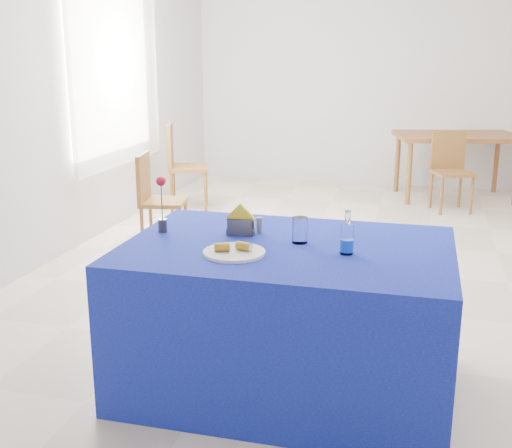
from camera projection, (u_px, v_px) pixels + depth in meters
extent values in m
plane|color=beige|center=(359.00, 270.00, 5.08)|extent=(7.00, 7.00, 0.00)
plane|color=silver|center=(392.00, 74.00, 7.98)|extent=(5.00, 0.00, 5.00)
plane|color=silver|center=(228.00, 180.00, 1.44)|extent=(5.00, 0.00, 5.00)
plane|color=silver|center=(64.00, 86.00, 5.32)|extent=(0.00, 7.00, 7.00)
cube|color=white|center=(111.00, 65.00, 6.02)|extent=(0.04, 1.50, 1.60)
cube|color=white|center=(117.00, 66.00, 6.01)|extent=(0.04, 1.75, 1.85)
cylinder|color=silver|center=(234.00, 252.00, 3.01)|extent=(0.29, 0.29, 0.01)
cylinder|color=white|center=(300.00, 230.00, 3.17)|extent=(0.08, 0.08, 0.13)
cylinder|color=slate|center=(259.00, 225.00, 3.34)|extent=(0.03, 0.03, 0.08)
cylinder|color=slate|center=(243.00, 225.00, 3.35)|extent=(0.03, 0.03, 0.08)
cube|color=navy|center=(287.00, 316.00, 3.25)|extent=(1.60, 1.10, 0.76)
cylinder|color=white|center=(347.00, 238.00, 3.00)|extent=(0.06, 0.06, 0.15)
cylinder|color=blue|center=(347.00, 245.00, 3.00)|extent=(0.06, 0.06, 0.06)
cylinder|color=white|center=(348.00, 218.00, 2.97)|extent=(0.03, 0.03, 0.05)
cylinder|color=white|center=(348.00, 211.00, 2.96)|extent=(0.03, 0.03, 0.01)
cube|color=#38383D|center=(241.00, 232.00, 3.32)|extent=(0.14, 0.06, 0.03)
cube|color=#37373C|center=(240.00, 228.00, 3.29)|extent=(0.13, 0.01, 0.09)
cube|color=#3B3B40|center=(242.00, 225.00, 3.34)|extent=(0.13, 0.01, 0.09)
cube|color=gold|center=(241.00, 218.00, 3.30)|extent=(0.16, 0.02, 0.16)
cylinder|color=#27272C|center=(163.00, 225.00, 3.37)|extent=(0.05, 0.05, 0.07)
cylinder|color=#1D6619|center=(162.00, 204.00, 3.34)|extent=(0.01, 0.01, 0.22)
sphere|color=red|center=(161.00, 181.00, 3.31)|extent=(0.05, 0.05, 0.05)
cube|color=brown|center=(457.00, 136.00, 7.40)|extent=(1.52, 1.16, 0.05)
cylinder|color=olive|center=(409.00, 174.00, 7.18)|extent=(0.06, 0.06, 0.71)
cylinder|color=olive|center=(397.00, 163.00, 7.85)|extent=(0.06, 0.06, 0.71)
cylinder|color=brown|center=(496.00, 163.00, 7.82)|extent=(0.06, 0.06, 0.71)
cylinder|color=brown|center=(442.00, 196.00, 6.74)|extent=(0.03, 0.03, 0.41)
cylinder|color=brown|center=(472.00, 196.00, 6.77)|extent=(0.03, 0.03, 0.41)
cylinder|color=brown|center=(431.00, 190.00, 7.06)|extent=(0.03, 0.03, 0.41)
cylinder|color=brown|center=(460.00, 189.00, 7.08)|extent=(0.03, 0.03, 0.41)
cube|color=brown|center=(453.00, 173.00, 6.86)|extent=(0.48, 0.48, 0.04)
cube|color=brown|center=(448.00, 150.00, 6.96)|extent=(0.37, 0.16, 0.42)
cylinder|color=brown|center=(179.00, 231.00, 5.45)|extent=(0.03, 0.03, 0.40)
cylinder|color=brown|center=(186.00, 221.00, 5.76)|extent=(0.03, 0.03, 0.40)
cylinder|color=brown|center=(142.00, 230.00, 5.48)|extent=(0.03, 0.03, 0.40)
cylinder|color=brown|center=(151.00, 221.00, 5.78)|extent=(0.03, 0.03, 0.40)
cube|color=brown|center=(164.00, 202.00, 5.56)|extent=(0.43, 0.43, 0.04)
cube|color=brown|center=(143.00, 177.00, 5.52)|extent=(0.10, 0.37, 0.41)
cylinder|color=brown|center=(206.00, 193.00, 6.82)|extent=(0.04, 0.04, 0.45)
cylinder|color=brown|center=(206.00, 186.00, 7.16)|extent=(0.04, 0.04, 0.45)
cylinder|color=brown|center=(172.00, 193.00, 6.79)|extent=(0.04, 0.04, 0.45)
cylinder|color=brown|center=(174.00, 186.00, 7.14)|extent=(0.04, 0.04, 0.45)
cube|color=brown|center=(189.00, 168.00, 6.91)|extent=(0.53, 0.53, 0.04)
cube|color=brown|center=(170.00, 145.00, 6.84)|extent=(0.17, 0.41, 0.46)
cylinder|color=gold|center=(222.00, 247.00, 2.99)|extent=(0.08, 0.06, 0.04)
cylinder|color=beige|center=(230.00, 247.00, 2.99)|extent=(0.02, 0.03, 0.03)
cylinder|color=gold|center=(244.00, 246.00, 3.01)|extent=(0.08, 0.06, 0.04)
cylinder|color=beige|center=(251.00, 247.00, 2.99)|extent=(0.01, 0.03, 0.03)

